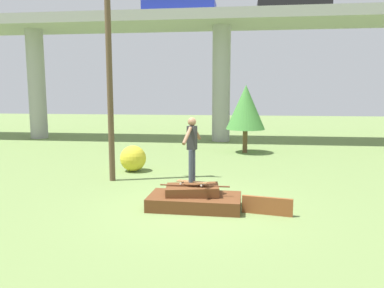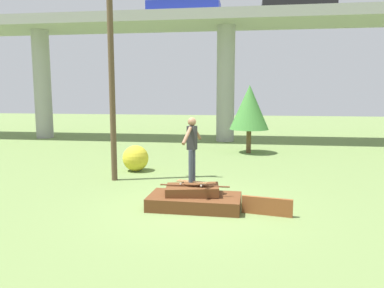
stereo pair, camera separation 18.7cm
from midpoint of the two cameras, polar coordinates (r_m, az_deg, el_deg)
ground_plane at (r=10.09m, az=-0.14°, el=-9.72°), size 80.00×80.00×0.00m
scrap_pile at (r=10.04m, az=-0.21°, el=-8.41°), size 2.45×1.30×0.63m
scrap_plank_loose at (r=9.68m, az=10.82°, el=-9.24°), size 1.26×0.32×0.45m
skateboard at (r=9.92m, az=-0.54°, el=-5.81°), size 0.85×0.38×0.09m
skater at (r=9.73m, az=-0.55°, el=-0.08°), size 0.37×1.22×1.69m
highway_overpass at (r=23.65m, az=4.32°, el=16.65°), size 44.00×4.37×7.64m
car_on_overpass_left at (r=23.90m, az=-2.30°, el=20.35°), size 4.31×1.80×1.37m
car_on_overpass_mid at (r=24.07m, az=14.76°, el=19.97°), size 4.14×1.74×1.32m
utility_pole at (r=13.12m, az=-12.97°, el=13.11°), size 1.30×0.20×8.33m
tree_behind_left at (r=18.93m, az=7.90°, el=5.54°), size 1.95×1.95×3.41m
bush_yellow_flowering at (r=14.72m, az=-9.33°, el=-2.17°), size 1.01×1.01×1.01m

